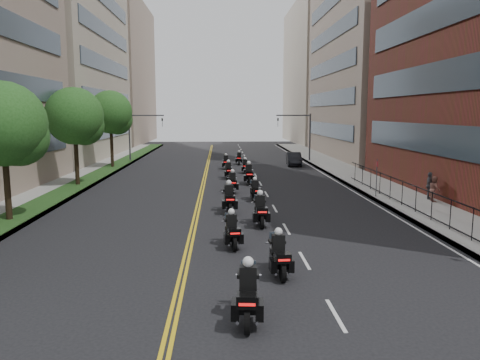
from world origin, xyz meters
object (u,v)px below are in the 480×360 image
Objects in this scene: motorcycle_8 at (229,171)px; motorcycle_9 at (245,167)px; motorcycle_3 at (260,212)px; pedestrian_b at (435,189)px; pedestrian_c at (429,186)px; motorcycle_4 at (229,200)px; motorcycle_5 at (255,191)px; motorcycle_6 at (233,183)px; parked_sedan at (294,159)px; motorcycle_2 at (232,232)px; motorcycle_7 at (249,175)px; motorcycle_10 at (226,163)px; motorcycle_1 at (279,257)px; motorcycle_0 at (248,296)px; motorcycle_11 at (239,159)px.

motorcycle_8 reaches higher than motorcycle_9.
motorcycle_3 is 1.54× the size of pedestrian_b.
motorcycle_3 is 13.01m from pedestrian_c.
motorcycle_5 is at bearing 60.72° from motorcycle_4.
motorcycle_6 is (-1.41, 3.19, 0.05)m from motorcycle_5.
motorcycle_2 is at bearing -99.28° from parked_sedan.
motorcycle_4 is 25.06m from parked_sedan.
motorcycle_7 is at bearing 83.33° from pedestrian_c.
motorcycle_8 is at bearing -87.31° from motorcycle_10.
motorcycle_1 is 17.68m from pedestrian_c.
motorcycle_1 is 0.91× the size of motorcycle_4.
pedestrian_b is (12.98, -18.90, 0.32)m from motorcycle_10.
motorcycle_2 reaches higher than parked_sedan.
motorcycle_9 is (1.65, 31.92, -0.12)m from motorcycle_0.
motorcycle_10 is at bearing 87.20° from motorcycle_4.
motorcycle_11 reaches higher than motorcycle_5.
pedestrian_b is (11.28, -1.55, 0.33)m from motorcycle_5.
motorcycle_8 is at bearing 90.08° from motorcycle_6.
motorcycle_6 is 1.07× the size of motorcycle_11.
motorcycle_3 is (1.55, 3.81, 0.06)m from motorcycle_2.
motorcycle_10 is (-1.46, 31.56, -0.04)m from motorcycle_1.
motorcycle_7 is 14.32m from motorcycle_11.
motorcycle_11 is at bearing 174.21° from parked_sedan.
motorcycle_10 is at bearing 90.01° from motorcycle_6.
motorcycle_3 reaches higher than motorcycle_1.
motorcycle_9 is at bearing 78.57° from motorcycle_2.
motorcycle_1 is at bearing -86.24° from motorcycle_11.
motorcycle_5 is at bearing -84.58° from motorcycle_8.
motorcycle_9 is at bearing -60.10° from motorcycle_10.
motorcycle_10 is (-0.29, 14.16, -0.03)m from motorcycle_6.
motorcycle_7 is 14.19m from pedestrian_b.
motorcycle_6 is 10.95m from motorcycle_9.
motorcycle_9 is 8.48m from parked_sedan.
motorcycle_3 is at bearing 145.80° from pedestrian_c.
motorcycle_1 is 28.25m from motorcycle_9.
motorcycle_11 is (-0.20, 14.32, -0.11)m from motorcycle_7.
motorcycle_3 is at bearing 88.02° from motorcycle_0.
motorcycle_9 is 3.77m from motorcycle_10.
motorcycle_8 is at bearing 94.72° from motorcycle_0.
motorcycle_6 is 13.55m from pedestrian_b.
motorcycle_3 is 1.16× the size of motorcycle_11.
pedestrian_b is (11.52, 12.66, 0.28)m from motorcycle_1.
motorcycle_5 is 1.32× the size of pedestrian_b.
motorcycle_0 reaches higher than motorcycle_6.
motorcycle_10 is at bearing 46.10° from pedestrian_b.
motorcycle_6 reaches higher than motorcycle_9.
pedestrian_b is (12.84, -11.82, 0.29)m from motorcycle_8.
motorcycle_5 is 10.39m from motorcycle_8.
motorcycle_10 reaches higher than parked_sedan.
motorcycle_5 is 11.39m from pedestrian_b.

